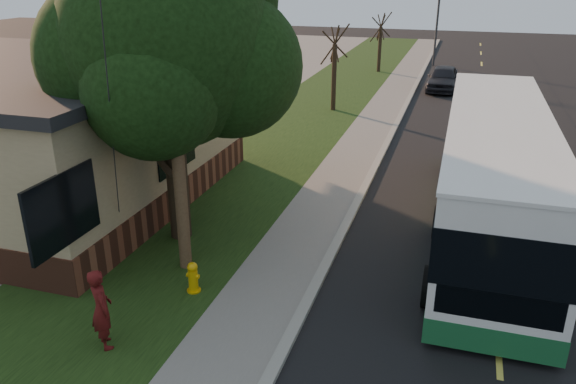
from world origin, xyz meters
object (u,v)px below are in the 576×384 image
object	(u,v)px
transit_bus	(493,170)
skateboarder	(101,309)
fire_hydrant	(193,277)
distant_car	(443,78)
dumpster	(91,159)
traffic_signal	(437,22)
bare_tree_near	(334,69)
bare_tree_far	(380,43)
utility_pole	(172,82)
leafy_tree	(171,46)

from	to	relation	value
transit_bus	skateboarder	distance (m)	10.70
fire_hydrant	distant_car	size ratio (longest dim) A/B	0.17
dumpster	transit_bus	bearing A→B (deg)	-1.79
traffic_signal	distant_car	world-z (taller)	traffic_signal
transit_bus	distant_car	size ratio (longest dim) A/B	2.89
bare_tree_near	skateboarder	distance (m)	20.33
bare_tree_near	distant_car	bearing A→B (deg)	53.94
skateboarder	distant_car	bearing A→B (deg)	-58.85
skateboarder	distant_car	size ratio (longest dim) A/B	0.39
traffic_signal	skateboarder	distance (m)	36.57
transit_bus	dumpster	world-z (taller)	transit_bus
traffic_signal	skateboarder	xyz separation A→B (m)	(-3.86, -36.30, -2.26)
fire_hydrant	traffic_signal	distance (m)	34.25
traffic_signal	dumpster	size ratio (longest dim) A/B	3.77
bare_tree_far	utility_pole	bearing A→B (deg)	-90.60
fire_hydrant	bare_tree_near	distance (m)	18.10
leafy_tree	bare_tree_far	world-z (taller)	leafy_tree
dumpster	skateboarder	bearing A→B (deg)	-53.50
fire_hydrant	bare_tree_near	xyz separation A→B (m)	(-0.90, 18.00, 1.72)
utility_pole	distant_car	size ratio (longest dim) A/B	2.13
skateboarder	dumpster	size ratio (longest dim) A/B	1.14
leafy_tree	skateboarder	world-z (taller)	leafy_tree
transit_bus	bare_tree_far	bearing A→B (deg)	105.62
skateboarder	bare_tree_far	bearing A→B (deg)	-49.15
bare_tree_far	traffic_signal	bearing A→B (deg)	48.81
bare_tree_near	skateboarder	size ratio (longest dim) A/B	2.58
leafy_tree	transit_bus	world-z (taller)	leafy_tree
bare_tree_far	transit_bus	distance (m)	25.36
leafy_tree	skateboarder	xyz separation A→B (m)	(0.81, -4.94, -4.26)
fire_hydrant	utility_pole	size ratio (longest dim) A/B	0.08
bare_tree_near	distant_car	size ratio (longest dim) A/B	1.01
traffic_signal	distant_car	distance (m)	9.36
transit_bus	skateboarder	bearing A→B (deg)	-132.40
leafy_tree	bare_tree_near	bearing A→B (deg)	87.50
transit_bus	dumpster	bearing A→B (deg)	178.21
bare_tree_near	skateboarder	xyz separation A→B (m)	(0.14, -20.30, -1.25)
utility_pole	bare_tree_far	xyz separation A→B (m)	(0.31, 29.01, -2.63)
utility_pole	skateboarder	bearing A→B (deg)	-91.04
utility_pole	bare_tree_near	size ratio (longest dim) A/B	2.11
dumpster	distant_car	distance (m)	22.05
fire_hydrant	bare_tree_far	distance (m)	30.04
utility_pole	dumpster	xyz separation A→B (m)	(-6.19, 5.00, -4.00)
traffic_signal	dumpster	distance (m)	29.84
bare_tree_near	bare_tree_far	bearing A→B (deg)	87.61
bare_tree_near	distant_car	world-z (taller)	bare_tree_near
bare_tree_near	bare_tree_far	xyz separation A→B (m)	(0.50, 12.00, -0.15)
leafy_tree	bare_tree_near	size ratio (longest dim) A/B	1.81
dumpster	distant_car	world-z (taller)	distant_car
transit_bus	distant_car	xyz separation A→B (m)	(-2.20, 19.46, -1.05)
leafy_tree	traffic_signal	distance (m)	31.76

